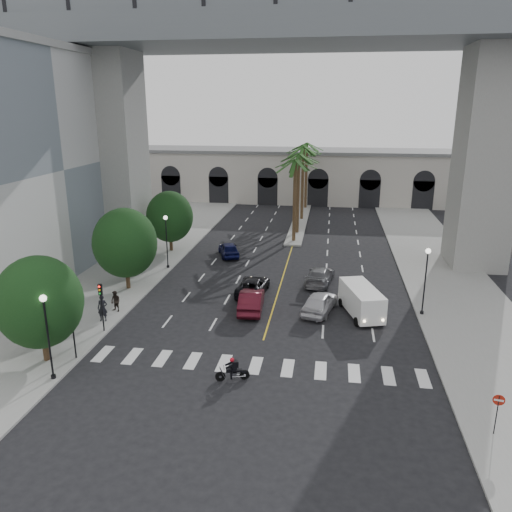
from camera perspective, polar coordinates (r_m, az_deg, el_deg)
The scene contains 30 objects.
ground at distance 32.84m, azimuth 0.35°, elevation -11.15°, with size 140.00×140.00×0.00m, color black.
sidewalk_left at distance 50.13m, azimuth -14.28°, elevation -1.52°, with size 8.00×100.00×0.15m, color gray.
sidewalk_right at distance 47.55m, azimuth 21.37°, elevation -3.19°, with size 8.00×100.00×0.15m, color gray.
median at distance 68.56m, azimuth 4.99°, elevation 3.86°, with size 2.00×24.00×0.20m, color gray.
pier_building at distance 84.54m, azimuth 5.86°, elevation 9.17°, with size 71.00×10.50×8.50m.
bridge at distance 50.80m, azimuth 8.34°, elevation 20.17°, with size 75.00×13.00×26.00m.
palm_a at distance 57.20m, azimuth 4.53°, elevation 10.44°, with size 3.20×3.20×10.30m.
palm_b at distance 61.13m, azimuth 4.92°, elevation 11.10°, with size 3.20×3.20×10.60m.
palm_c at distance 65.17m, azimuth 4.89°, elevation 11.05°, with size 3.20×3.20×10.10m.
palm_d at distance 69.05m, azimuth 5.44°, elevation 11.97°, with size 3.20×3.20×10.90m.
palm_e at distance 73.09m, azimuth 5.43°, elevation 11.87°, with size 3.20×3.20×10.40m.
palm_f at distance 77.03m, azimuth 5.85°, elevation 12.32°, with size 3.20×3.20×10.70m.
street_tree_near at distance 32.94m, azimuth -23.53°, elevation -4.85°, with size 5.20×5.20×6.89m.
street_tree_mid at distance 43.80m, azimuth -14.74°, elevation 1.46°, with size 5.44×5.44×7.21m.
street_tree_far at distance 54.75m, azimuth -9.83°, elevation 4.45°, with size 5.04×5.04×6.68m.
lamp_post_left_near at distance 30.87m, azimuth -22.75°, elevation -7.81°, with size 0.40×0.40×5.35m.
lamp_post_left_far at distance 48.88m, azimuth -10.20°, elevation 2.12°, with size 0.40×0.40×5.35m.
lamp_post_right at distance 39.33m, azimuth 18.82°, elevation -2.15°, with size 0.40×0.40×5.35m.
traffic_signal_near at distance 33.05m, azimuth -20.25°, elevation -7.24°, with size 0.25×0.18×3.65m.
traffic_signal_far at distance 36.30m, azimuth -17.28°, elevation -4.77°, with size 0.25×0.18×3.65m.
motorcycle_rider at distance 29.76m, azimuth -2.59°, elevation -12.89°, with size 1.97×0.73×1.46m.
car_a at distance 39.01m, azimuth 7.26°, elevation -5.26°, with size 1.94×4.82×1.64m, color silver.
car_b at distance 39.04m, azimuth -0.54°, elevation -5.11°, with size 1.74×5.00×1.65m, color #450D18.
car_c at distance 42.50m, azimuth -0.36°, elevation -3.41°, with size 2.32×5.03×1.40m, color black.
car_d at distance 45.14m, azimuth 7.28°, elevation -2.25°, with size 2.13×5.24×1.52m, color slate.
car_e at distance 53.04m, azimuth -3.13°, elevation 0.78°, with size 1.81×4.51×1.54m, color #0D1141.
cargo_van at distance 38.77m, azimuth 11.97°, elevation -4.96°, with size 3.41×5.63×2.25m.
pedestrian_a at distance 38.48m, azimuth -17.13°, elevation -5.72°, with size 0.72×0.47×1.98m, color black.
pedestrian_b at distance 39.96m, azimuth -15.75°, elevation -5.01°, with size 0.80×0.62×1.65m, color black.
do_not_enter_sign at distance 27.34m, azimuth 25.91°, elevation -15.21°, with size 0.56×0.13×2.30m.
Camera 1 is at (4.20, -28.70, 15.40)m, focal length 35.00 mm.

